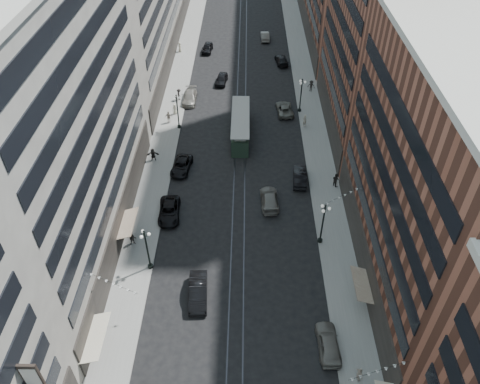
# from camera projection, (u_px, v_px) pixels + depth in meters

# --- Properties ---
(ground) EXTENTS (220.00, 220.00, 0.00)m
(ground) POSITION_uv_depth(u_px,v_px,m) (241.00, 111.00, 73.79)
(ground) COLOR black
(ground) RESTS_ON ground
(sidewalk_west) EXTENTS (4.00, 180.00, 0.15)m
(sidewalk_west) POSITION_uv_depth(u_px,v_px,m) (179.00, 80.00, 81.43)
(sidewalk_west) COLOR gray
(sidewalk_west) RESTS_ON ground
(sidewalk_east) EXTENTS (4.00, 180.00, 0.15)m
(sidewalk_east) POSITION_uv_depth(u_px,v_px,m) (305.00, 81.00, 81.19)
(sidewalk_east) COLOR gray
(sidewalk_east) RESTS_ON ground
(rail_west) EXTENTS (0.12, 180.00, 0.02)m
(rail_west) POSITION_uv_depth(u_px,v_px,m) (238.00, 81.00, 81.36)
(rail_west) COLOR #2D2D33
(rail_west) RESTS_ON ground
(rail_east) EXTENTS (0.12, 180.00, 0.02)m
(rail_east) POSITION_uv_depth(u_px,v_px,m) (246.00, 81.00, 81.34)
(rail_east) COLOR #2D2D33
(rail_east) RESTS_ON ground
(building_west_mid) EXTENTS (8.00, 36.00, 28.00)m
(building_west_mid) POSITION_uv_depth(u_px,v_px,m) (59.00, 130.00, 44.40)
(building_west_mid) COLOR #A5A092
(building_west_mid) RESTS_ON ground
(building_east_mid) EXTENTS (8.00, 30.00, 24.00)m
(building_east_mid) POSITION_uv_depth(u_px,v_px,m) (428.00, 184.00, 41.55)
(building_east_mid) COLOR brown
(building_east_mid) RESTS_ON ground
(lamppost_sw_far) EXTENTS (1.03, 1.14, 5.52)m
(lamppost_sw_far) POSITION_uv_depth(u_px,v_px,m) (147.00, 248.00, 47.66)
(lamppost_sw_far) COLOR black
(lamppost_sw_far) RESTS_ON sidewalk_west
(lamppost_sw_mid) EXTENTS (1.03, 1.14, 5.52)m
(lamppost_sw_mid) POSITION_uv_depth(u_px,v_px,m) (178.00, 110.00, 68.09)
(lamppost_sw_mid) COLOR black
(lamppost_sw_mid) RESTS_ON sidewalk_west
(lamppost_se_far) EXTENTS (1.03, 1.14, 5.52)m
(lamppost_se_far) POSITION_uv_depth(u_px,v_px,m) (323.00, 222.00, 50.49)
(lamppost_se_far) COLOR black
(lamppost_se_far) RESTS_ON sidewalk_east
(lamppost_se_mid) EXTENTS (1.03, 1.14, 5.52)m
(lamppost_se_mid) POSITION_uv_depth(u_px,v_px,m) (301.00, 94.00, 71.67)
(lamppost_se_mid) COLOR black
(lamppost_se_mid) RESTS_ON sidewalk_east
(streetcar) EXTENTS (2.56, 11.58, 3.20)m
(streetcar) POSITION_uv_depth(u_px,v_px,m) (240.00, 126.00, 67.79)
(streetcar) COLOR #213426
(streetcar) RESTS_ON ground
(car_2) EXTENTS (2.73, 5.38, 1.46)m
(car_2) POSITION_uv_depth(u_px,v_px,m) (169.00, 211.00, 55.32)
(car_2) COLOR black
(car_2) RESTS_ON ground
(car_4) EXTENTS (2.05, 4.77, 1.60)m
(car_4) POSITION_uv_depth(u_px,v_px,m) (328.00, 343.00, 42.07)
(car_4) COLOR slate
(car_4) RESTS_ON ground
(car_5) EXTENTS (2.08, 5.16, 1.67)m
(car_5) POSITION_uv_depth(u_px,v_px,m) (198.00, 292.00, 46.31)
(car_5) COLOR black
(car_5) RESTS_ON ground
(pedestrian_2) EXTENTS (0.88, 0.63, 1.63)m
(pedestrian_2) POSITION_uv_depth(u_px,v_px,m) (133.00, 239.00, 51.56)
(pedestrian_2) COLOR black
(pedestrian_2) RESTS_ON sidewalk_west
(pedestrian_4) EXTENTS (0.72, 1.11, 1.74)m
(pedestrian_4) POSITION_uv_depth(u_px,v_px,m) (359.00, 374.00, 39.58)
(pedestrian_4) COLOR #C1B4A0
(pedestrian_4) RESTS_ON sidewalk_east
(car_7) EXTENTS (2.87, 5.17, 1.37)m
(car_7) POSITION_uv_depth(u_px,v_px,m) (181.00, 166.00, 62.00)
(car_7) COLOR black
(car_7) RESTS_ON ground
(car_8) EXTENTS (2.19, 5.28, 1.52)m
(car_8) POSITION_uv_depth(u_px,v_px,m) (190.00, 97.00, 75.66)
(car_8) COLOR gray
(car_8) RESTS_ON ground
(car_9) EXTENTS (2.21, 4.62, 1.53)m
(car_9) POSITION_uv_depth(u_px,v_px,m) (207.00, 48.00, 90.03)
(car_9) COLOR black
(car_9) RESTS_ON ground
(car_10) EXTENTS (1.99, 4.82, 1.55)m
(car_10) POSITION_uv_depth(u_px,v_px,m) (300.00, 177.00, 60.13)
(car_10) COLOR black
(car_10) RESTS_ON ground
(car_11) EXTENTS (2.75, 5.26, 1.41)m
(car_11) POSITION_uv_depth(u_px,v_px,m) (284.00, 109.00, 73.02)
(car_11) COLOR #626157
(car_11) RESTS_ON ground
(car_12) EXTENTS (2.60, 5.10, 1.42)m
(car_12) POSITION_uv_depth(u_px,v_px,m) (282.00, 60.00, 86.17)
(car_12) COLOR black
(car_12) RESTS_ON ground
(car_13) EXTENTS (2.33, 4.60, 1.50)m
(car_13) POSITION_uv_depth(u_px,v_px,m) (221.00, 79.00, 80.35)
(car_13) COLOR black
(car_13) RESTS_ON ground
(car_14) EXTENTS (1.77, 4.72, 1.54)m
(car_14) POSITION_uv_depth(u_px,v_px,m) (265.00, 36.00, 94.29)
(car_14) COLOR #636058
(car_14) RESTS_ON ground
(pedestrian_5) EXTENTS (1.74, 0.66, 1.83)m
(pedestrian_5) POSITION_uv_depth(u_px,v_px,m) (153.00, 154.00, 63.29)
(pedestrian_5) COLOR black
(pedestrian_5) RESTS_ON sidewalk_west
(pedestrian_6) EXTENTS (1.12, 0.56, 1.87)m
(pedestrian_6) POSITION_uv_depth(u_px,v_px,m) (169.00, 117.00, 70.50)
(pedestrian_6) COLOR #B5A796
(pedestrian_6) RESTS_ON sidewalk_west
(pedestrian_7) EXTENTS (0.96, 1.05, 1.91)m
(pedestrian_7) POSITION_uv_depth(u_px,v_px,m) (336.00, 180.00, 59.17)
(pedestrian_7) COLOR black
(pedestrian_7) RESTS_ON sidewalk_east
(pedestrian_8) EXTENTS (0.85, 0.76, 1.94)m
(pedestrian_8) POSITION_uv_depth(u_px,v_px,m) (305.00, 120.00, 69.69)
(pedestrian_8) COLOR #B4AA95
(pedestrian_8) RESTS_ON sidewalk_east
(pedestrian_9) EXTENTS (1.34, 0.84, 1.92)m
(pedestrian_9) POSITION_uv_depth(u_px,v_px,m) (311.00, 86.00, 77.81)
(pedestrian_9) COLOR black
(pedestrian_9) RESTS_ON sidewalk_east
(car_extra_0) EXTENTS (2.35, 5.26, 1.50)m
(car_extra_0) POSITION_uv_depth(u_px,v_px,m) (269.00, 199.00, 56.91)
(car_extra_0) COLOR #635F58
(car_extra_0) RESTS_ON ground
(pedestrian_extra_0) EXTENTS (0.91, 0.68, 1.66)m
(pedestrian_extra_0) POSITION_uv_depth(u_px,v_px,m) (175.00, 109.00, 72.43)
(pedestrian_extra_0) COLOR beige
(pedestrian_extra_0) RESTS_ON sidewalk_west
(pedestrian_extra_1) EXTENTS (0.56, 0.93, 1.82)m
(pedestrian_extra_1) POSITION_uv_depth(u_px,v_px,m) (180.00, 47.00, 89.62)
(pedestrian_extra_1) COLOR beige
(pedestrian_extra_1) RESTS_ON sidewalk_west
(pedestrian_extra_2) EXTENTS (0.89, 1.31, 1.87)m
(pedestrian_extra_2) POSITION_uv_depth(u_px,v_px,m) (179.00, 94.00, 75.68)
(pedestrian_extra_2) COLOR black
(pedestrian_extra_2) RESTS_ON sidewalk_west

